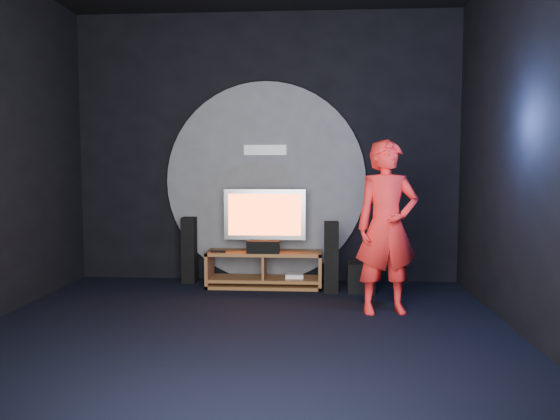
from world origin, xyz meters
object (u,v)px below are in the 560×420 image
object	(u,v)px
tower_speaker_right	(331,257)
media_console	(265,272)
tower_speaker_left	(189,250)
player	(387,227)
tv	(265,217)
subwoofer	(361,277)

from	to	relation	value
tower_speaker_right	media_console	bearing A→B (deg)	162.77
tower_speaker_left	player	world-z (taller)	player
tv	tower_speaker_right	xyz separation A→B (m)	(0.83, -0.32, -0.45)
tower_speaker_right	subwoofer	distance (m)	0.44
media_console	player	world-z (taller)	player
tv	tower_speaker_right	bearing A→B (deg)	-21.25
tv	media_console	bearing A→B (deg)	-84.09
media_console	tower_speaker_right	distance (m)	0.89
tower_speaker_right	tv	bearing A→B (deg)	158.75
subwoofer	media_console	bearing A→B (deg)	171.41
media_console	player	distance (m)	1.89
tv	tower_speaker_left	size ratio (longest dim) A/B	1.20
player	subwoofer	bearing A→B (deg)	90.06
tower_speaker_left	tower_speaker_right	world-z (taller)	same
media_console	tower_speaker_left	world-z (taller)	tower_speaker_left
media_console	tower_speaker_left	distance (m)	1.04
tower_speaker_right	player	bearing A→B (deg)	-57.86
tower_speaker_right	subwoofer	xyz separation A→B (m)	(0.36, 0.08, -0.25)
tv	subwoofer	world-z (taller)	tv
tv	subwoofer	xyz separation A→B (m)	(1.19, -0.25, -0.69)
media_console	subwoofer	distance (m)	1.19
tower_speaker_left	player	xyz separation A→B (m)	(2.36, -1.30, 0.46)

